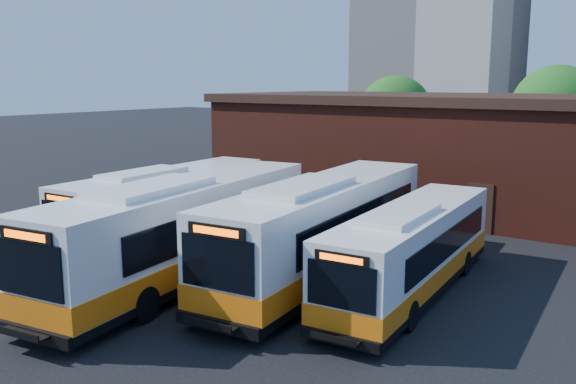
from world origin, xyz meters
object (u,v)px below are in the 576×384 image
Objects in this scene: bus_west at (167,206)px; transit_worker at (225,295)px; bus_midwest at (184,234)px; bus_mideast at (323,232)px; bus_east at (411,253)px.

bus_west is 11.08m from transit_worker.
bus_midwest reaches higher than bus_west.
bus_west is 6.43× the size of transit_worker.
transit_worker is at bearing -95.02° from bus_mideast.
bus_midwest is at bearing -159.11° from bus_east.
bus_west is at bearing 61.80° from transit_worker.
bus_west is 12.41m from bus_east.
bus_west is 0.88× the size of bus_mideast.
bus_west is 6.50m from bus_midwest.
bus_midwest is 8.09m from bus_east.
bus_mideast reaches higher than bus_east.
bus_east is (3.41, 0.18, -0.29)m from bus_mideast.
bus_west reaches higher than bus_east.
bus_east is (7.31, 3.44, -0.31)m from bus_midwest.
bus_midwest is 5.08m from bus_mideast.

